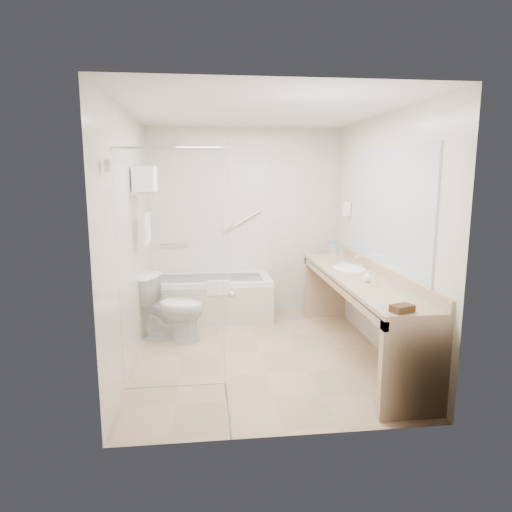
{
  "coord_description": "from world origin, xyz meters",
  "views": [
    {
      "loc": [
        -0.57,
        -4.6,
        1.89
      ],
      "look_at": [
        0.0,
        0.3,
        1.0
      ],
      "focal_mm": 32.0,
      "sensor_mm": 36.0,
      "label": 1
    }
  ],
  "objects": [
    {
      "name": "grab_bar_long",
      "position": [
        -0.05,
        1.56,
        1.25
      ],
      "size": [
        0.53,
        0.03,
        0.33
      ],
      "primitive_type": "cylinder",
      "rotation": [
        0.0,
        1.05,
        0.0
      ],
      "color": "silver",
      "rests_on": "wall_back"
    },
    {
      "name": "wall_back",
      "position": [
        0.0,
        1.6,
        1.25
      ],
      "size": [
        2.6,
        0.1,
        2.5
      ],
      "primitive_type": "cube",
      "color": "beige",
      "rests_on": "ground"
    },
    {
      "name": "hairdryer_unit",
      "position": [
        1.25,
        1.05,
        1.45
      ],
      "size": [
        0.08,
        0.1,
        0.18
      ],
      "primitive_type": "cube",
      "color": "silver",
      "rests_on": "wall_right"
    },
    {
      "name": "towel_shelf",
      "position": [
        -1.17,
        0.35,
        1.75
      ],
      "size": [
        0.24,
        0.55,
        0.81
      ],
      "color": "silver",
      "rests_on": "wall_left"
    },
    {
      "name": "wall_left",
      "position": [
        -1.3,
        0.0,
        1.25
      ],
      "size": [
        0.1,
        3.2,
        2.5
      ],
      "primitive_type": "cube",
      "color": "beige",
      "rests_on": "ground"
    },
    {
      "name": "wall_right",
      "position": [
        1.3,
        0.0,
        1.25
      ],
      "size": [
        0.1,
        3.2,
        2.5
      ],
      "primitive_type": "cube",
      "color": "beige",
      "rests_on": "ground"
    },
    {
      "name": "vanity_counter",
      "position": [
        1.02,
        -0.15,
        0.64
      ],
      "size": [
        0.55,
        2.7,
        0.95
      ],
      "color": "tan",
      "rests_on": "floor"
    },
    {
      "name": "drinking_glass_far",
      "position": [
        0.97,
        0.13,
        0.89
      ],
      "size": [
        0.07,
        0.07,
        0.08
      ],
      "primitive_type": "cylinder",
      "rotation": [
        0.0,
        0.0,
        -0.2
      ],
      "color": "silver",
      "rests_on": "vanity_counter"
    },
    {
      "name": "toilet",
      "position": [
        -0.95,
        0.53,
        0.37
      ],
      "size": [
        0.86,
        0.66,
        0.75
      ],
      "primitive_type": "imported",
      "rotation": [
        0.0,
        0.0,
        1.22
      ],
      "color": "silver",
      "rests_on": "floor"
    },
    {
      "name": "mirror",
      "position": [
        1.29,
        -0.15,
        1.55
      ],
      "size": [
        0.02,
        2.0,
        1.2
      ],
      "primitive_type": "cube",
      "color": "silver",
      "rests_on": "wall_right"
    },
    {
      "name": "soap_bottle_a",
      "position": [
        1.02,
        -0.58,
        0.88
      ],
      "size": [
        0.08,
        0.13,
        0.05
      ],
      "primitive_type": "imported",
      "rotation": [
        0.0,
        0.0,
        -0.3
      ],
      "color": "silver",
      "rests_on": "vanity_counter"
    },
    {
      "name": "amenity_basket",
      "position": [
        0.93,
        -1.4,
        0.88
      ],
      "size": [
        0.2,
        0.16,
        0.06
      ],
      "primitive_type": "cube",
      "rotation": [
        0.0,
        0.0,
        0.35
      ],
      "color": "#422A17",
      "rests_on": "vanity_counter"
    },
    {
      "name": "ceiling",
      "position": [
        0.0,
        0.0,
        2.5
      ],
      "size": [
        2.6,
        3.2,
        0.1
      ],
      "primitive_type": "cube",
      "color": "silver",
      "rests_on": "wall_back"
    },
    {
      "name": "drinking_glass_near",
      "position": [
        0.97,
        0.21,
        0.89
      ],
      "size": [
        0.08,
        0.08,
        0.09
      ],
      "primitive_type": "cylinder",
      "rotation": [
        0.0,
        0.0,
        -0.16
      ],
      "color": "silver",
      "rests_on": "vanity_counter"
    },
    {
      "name": "floor",
      "position": [
        0.0,
        0.0,
        0.0
      ],
      "size": [
        3.2,
        3.2,
        0.0
      ],
      "primitive_type": "plane",
      "color": "tan",
      "rests_on": "ground"
    },
    {
      "name": "sink",
      "position": [
        1.05,
        0.25,
        0.82
      ],
      "size": [
        0.4,
        0.52,
        0.14
      ],
      "primitive_type": "ellipsoid",
      "color": "silver",
      "rests_on": "vanity_counter"
    },
    {
      "name": "soap_bottle_b",
      "position": [
        1.02,
        -0.41,
        0.9
      ],
      "size": [
        0.11,
        0.13,
        0.09
      ],
      "primitive_type": "imported",
      "rotation": [
        0.0,
        0.0,
        -0.2
      ],
      "color": "silver",
      "rests_on": "vanity_counter"
    },
    {
      "name": "water_bottle_mid",
      "position": [
        1.0,
        0.68,
        0.93
      ],
      "size": [
        0.06,
        0.06,
        0.19
      ],
      "rotation": [
        0.0,
        0.0,
        0.4
      ],
      "color": "silver",
      "rests_on": "vanity_counter"
    },
    {
      "name": "water_bottle_right",
      "position": [
        1.08,
        0.64,
        0.93
      ],
      "size": [
        0.06,
        0.06,
        0.18
      ],
      "rotation": [
        0.0,
        0.0,
        -0.05
      ],
      "color": "silver",
      "rests_on": "vanity_counter"
    },
    {
      "name": "shower_enclosure",
      "position": [
        -0.63,
        -0.93,
        1.07
      ],
      "size": [
        0.96,
        0.91,
        2.11
      ],
      "color": "silver",
      "rests_on": "floor"
    },
    {
      "name": "bathtub",
      "position": [
        -0.5,
        1.24,
        0.28
      ],
      "size": [
        1.6,
        0.73,
        0.59
      ],
      "color": "silver",
      "rests_on": "floor"
    },
    {
      "name": "wall_front",
      "position": [
        0.0,
        -1.6,
        1.25
      ],
      "size": [
        2.6,
        0.1,
        2.5
      ],
      "primitive_type": "cube",
      "color": "beige",
      "rests_on": "ground"
    },
    {
      "name": "grab_bar_short",
      "position": [
        -0.95,
        1.56,
        0.95
      ],
      "size": [
        0.4,
        0.03,
        0.03
      ],
      "primitive_type": "cylinder",
      "rotation": [
        0.0,
        1.57,
        0.0
      ],
      "color": "silver",
      "rests_on": "wall_back"
    },
    {
      "name": "faucet",
      "position": [
        1.2,
        0.25,
        0.93
      ],
      "size": [
        0.03,
        0.03,
        0.14
      ],
      "primitive_type": "cylinder",
      "color": "silver",
      "rests_on": "vanity_counter"
    },
    {
      "name": "water_bottle_left",
      "position": [
        1.06,
        0.98,
        0.94
      ],
      "size": [
        0.06,
        0.06,
        0.19
      ],
      "rotation": [
        0.0,
        0.0,
        0.36
      ],
      "color": "silver",
      "rests_on": "vanity_counter"
    }
  ]
}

